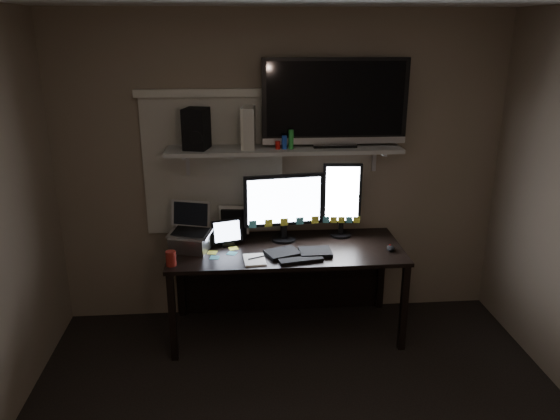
{
  "coord_description": "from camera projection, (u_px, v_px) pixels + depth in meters",
  "views": [
    {
      "loc": [
        -0.37,
        -2.48,
        2.35
      ],
      "look_at": [
        -0.06,
        1.25,
        1.1
      ],
      "focal_mm": 35.0,
      "sensor_mm": 36.0,
      "label": 1
    }
  ],
  "objects": [
    {
      "name": "desk",
      "position": [
        285.0,
        262.0,
        4.4
      ],
      "size": [
        1.8,
        0.75,
        0.73
      ],
      "color": "black",
      "rests_on": "floor"
    },
    {
      "name": "monitor_landscape",
      "position": [
        284.0,
        207.0,
        4.3
      ],
      "size": [
        0.64,
        0.15,
        0.56
      ],
      "primitive_type": "cube",
      "rotation": [
        0.0,
        0.0,
        0.13
      ],
      "color": "black",
      "rests_on": "desk"
    },
    {
      "name": "game_console",
      "position": [
        248.0,
        127.0,
        4.14
      ],
      "size": [
        0.12,
        0.27,
        0.31
      ],
      "primitive_type": "cube",
      "rotation": [
        0.0,
        0.0,
        -0.16
      ],
      "color": "beige",
      "rests_on": "wall_shelf"
    },
    {
      "name": "laptop",
      "position": [
        190.0,
        228.0,
        4.13
      ],
      "size": [
        0.38,
        0.34,
        0.35
      ],
      "primitive_type": "cube",
      "rotation": [
        0.0,
        0.0,
        -0.3
      ],
      "color": "#B1B1B6",
      "rests_on": "desk"
    },
    {
      "name": "sticky_notes",
      "position": [
        215.0,
        254.0,
        4.11
      ],
      "size": [
        0.35,
        0.29,
        0.0
      ],
      "primitive_type": null,
      "rotation": [
        0.0,
        0.0,
        0.29
      ],
      "color": "#F2F342",
      "rests_on": "desk"
    },
    {
      "name": "wall_shelf",
      "position": [
        284.0,
        149.0,
        4.18
      ],
      "size": [
        1.8,
        0.35,
        0.03
      ],
      "primitive_type": "cube",
      "color": "#9E9E9A",
      "rests_on": "back_wall"
    },
    {
      "name": "file_sorter",
      "position": [
        234.0,
        222.0,
        4.42
      ],
      "size": [
        0.21,
        0.12,
        0.25
      ],
      "primitive_type": "cube",
      "rotation": [
        0.0,
        0.0,
        -0.13
      ],
      "color": "black",
      "rests_on": "desk"
    },
    {
      "name": "back_wall",
      "position": [
        282.0,
        171.0,
        4.42
      ],
      "size": [
        3.6,
        0.0,
        3.6
      ],
      "primitive_type": "plane",
      "rotation": [
        1.57,
        0.0,
        0.0
      ],
      "color": "#786856",
      "rests_on": "floor"
    },
    {
      "name": "bottles",
      "position": [
        284.0,
        139.0,
        4.1
      ],
      "size": [
        0.24,
        0.11,
        0.15
      ],
      "primitive_type": null,
      "rotation": [
        0.0,
        0.0,
        -0.25
      ],
      "color": "#A50F0C",
      "rests_on": "wall_shelf"
    },
    {
      "name": "keyboard",
      "position": [
        299.0,
        253.0,
        4.1
      ],
      "size": [
        0.53,
        0.29,
        0.03
      ],
      "primitive_type": "cube",
      "rotation": [
        0.0,
        0.0,
        0.19
      ],
      "color": "black",
      "rests_on": "desk"
    },
    {
      "name": "window_blinds",
      "position": [
        213.0,
        167.0,
        4.35
      ],
      "size": [
        1.1,
        0.02,
        1.1
      ],
      "primitive_type": "cube",
      "color": "beige",
      "rests_on": "back_wall"
    },
    {
      "name": "tablet",
      "position": [
        227.0,
        232.0,
        4.25
      ],
      "size": [
        0.26,
        0.17,
        0.21
      ],
      "primitive_type": "cube",
      "rotation": [
        0.0,
        0.0,
        0.29
      ],
      "color": "black",
      "rests_on": "desk"
    },
    {
      "name": "tv",
      "position": [
        335.0,
        102.0,
        4.13
      ],
      "size": [
        1.11,
        0.21,
        0.67
      ],
      "primitive_type": "cube",
      "rotation": [
        0.0,
        0.0,
        -0.01
      ],
      "color": "black",
      "rests_on": "wall_shelf"
    },
    {
      "name": "monitor_portrait",
      "position": [
        342.0,
        200.0,
        4.38
      ],
      "size": [
        0.31,
        0.08,
        0.62
      ],
      "primitive_type": "cube",
      "rotation": [
        0.0,
        0.0,
        -0.08
      ],
      "color": "black",
      "rests_on": "desk"
    },
    {
      "name": "cup",
      "position": [
        171.0,
        258.0,
        3.9
      ],
      "size": [
        0.08,
        0.08,
        0.11
      ],
      "primitive_type": "cylinder",
      "rotation": [
        0.0,
        0.0,
        0.13
      ],
      "color": "maroon",
      "rests_on": "desk"
    },
    {
      "name": "mouse",
      "position": [
        391.0,
        248.0,
        4.17
      ],
      "size": [
        0.08,
        0.11,
        0.04
      ],
      "primitive_type": "ellipsoid",
      "rotation": [
        0.0,
        0.0,
        -0.22
      ],
      "color": "black",
      "rests_on": "desk"
    },
    {
      "name": "speaker",
      "position": [
        196.0,
        129.0,
        4.08
      ],
      "size": [
        0.21,
        0.24,
        0.31
      ],
      "primitive_type": "cube",
      "rotation": [
        0.0,
        0.0,
        -0.26
      ],
      "color": "black",
      "rests_on": "wall_shelf"
    },
    {
      "name": "notepad",
      "position": [
        255.0,
        260.0,
        3.99
      ],
      "size": [
        0.17,
        0.23,
        0.01
      ],
      "primitive_type": "cube",
      "rotation": [
        0.0,
        0.0,
        0.06
      ],
      "color": "white",
      "rests_on": "desk"
    }
  ]
}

